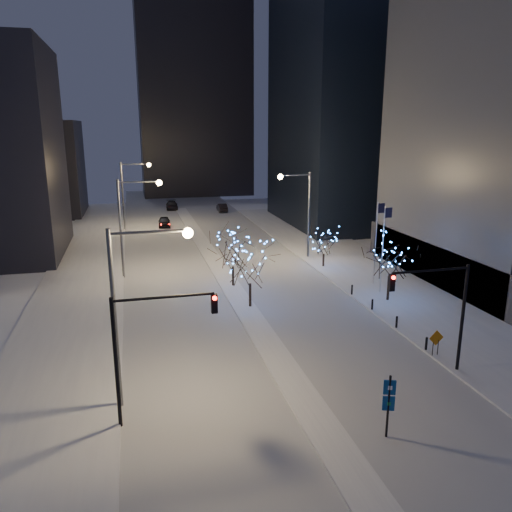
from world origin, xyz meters
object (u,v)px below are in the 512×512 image
object	(u,v)px
holiday_tree_median_far	(233,250)
holiday_tree_plaza_far	(324,242)
car_far	(172,205)
street_lamp_w_mid	(131,214)
street_lamp_w_far	(130,186)
traffic_signal_east	(442,302)
street_lamp_east	(302,204)
holiday_tree_plaza_near	(390,257)
traffic_signal_west	(147,337)
car_mid	(222,208)
holiday_tree_median_near	(250,263)
wayfinding_sign	(389,400)
street_lamp_w_near	(134,293)
car_near	(164,222)
construction_sign	(436,340)

from	to	relation	value
holiday_tree_median_far	holiday_tree_plaza_far	size ratio (longest dim) A/B	1.22
car_far	holiday_tree_median_far	xyz separation A→B (m)	(1.77, -48.62, 2.93)
street_lamp_w_mid	street_lamp_w_far	xyz separation A→B (m)	(0.00, 25.00, 0.00)
traffic_signal_east	holiday_tree_plaza_far	distance (m)	24.75
street_lamp_w_far	traffic_signal_east	world-z (taller)	street_lamp_w_far
street_lamp_east	holiday_tree_plaza_near	size ratio (longest dim) A/B	1.67
street_lamp_east	traffic_signal_west	distance (m)	35.30
car_mid	holiday_tree_median_near	bearing A→B (deg)	83.83
street_lamp_east	holiday_tree_median_far	bearing A→B (deg)	-138.44
street_lamp_w_mid	car_mid	xyz separation A→B (m)	(16.06, 38.17, -5.78)
wayfinding_sign	holiday_tree_median_far	bearing A→B (deg)	115.35
street_lamp_w_near	traffic_signal_west	bearing A→B (deg)	-76.04
car_far	holiday_tree_plaza_far	bearing A→B (deg)	-71.02
car_near	holiday_tree_plaza_near	bearing A→B (deg)	-63.71
holiday_tree_plaza_near	traffic_signal_west	bearing A→B (deg)	-146.60
street_lamp_w_far	traffic_signal_east	size ratio (longest dim) A/B	1.43
holiday_tree_median_far	construction_sign	world-z (taller)	holiday_tree_median_far
traffic_signal_west	street_lamp_w_mid	bearing A→B (deg)	91.06
street_lamp_w_far	traffic_signal_west	size ratio (longest dim) A/B	1.43
car_far	holiday_tree_median_far	size ratio (longest dim) A/B	0.92
street_lamp_east	holiday_tree_median_near	xyz separation A→B (m)	(-9.58, -14.74, -2.52)
street_lamp_w_far	holiday_tree_median_near	distance (m)	38.02
holiday_tree_median_near	construction_sign	size ratio (longest dim) A/B	3.48
street_lamp_w_mid	car_mid	size ratio (longest dim) A/B	2.29
street_lamp_w_far	car_far	distance (m)	20.20
wayfinding_sign	holiday_tree_plaza_far	bearing A→B (deg)	93.82
construction_sign	traffic_signal_west	bearing A→B (deg)	-173.06
street_lamp_w_mid	wayfinding_sign	distance (m)	33.61
street_lamp_w_mid	street_lamp_w_far	size ratio (longest dim) A/B	1.00
construction_sign	car_mid	bearing A→B (deg)	90.46
street_lamp_w_near	street_lamp_east	xyz separation A→B (m)	(19.02, 28.00, -0.05)
holiday_tree_plaza_far	wayfinding_sign	xyz separation A→B (m)	(-8.38, -29.74, -0.77)
car_mid	street_lamp_w_far	bearing A→B (deg)	40.74
street_lamp_w_near	holiday_tree_median_far	bearing A→B (deg)	64.54
street_lamp_w_far	street_lamp_east	bearing A→B (deg)	-49.15
street_lamp_w_mid	holiday_tree_median_near	xyz separation A→B (m)	(9.44, -11.74, -2.57)
holiday_tree_plaza_near	construction_sign	size ratio (longest dim) A/B	3.35
car_far	traffic_signal_east	bearing A→B (deg)	-78.41
street_lamp_east	car_near	size ratio (longest dim) A/B	2.28
street_lamp_w_mid	car_near	world-z (taller)	street_lamp_w_mid
street_lamp_w_near	holiday_tree_plaza_near	distance (m)	24.80
holiday_tree_plaza_far	street_lamp_w_far	bearing A→B (deg)	127.31
street_lamp_w_near	street_lamp_w_mid	size ratio (longest dim) A/B	1.00
street_lamp_w_far	construction_sign	world-z (taller)	street_lamp_w_far
street_lamp_w_far	holiday_tree_median_near	size ratio (longest dim) A/B	1.61
traffic_signal_east	holiday_tree_plaza_near	size ratio (longest dim) A/B	1.17
wayfinding_sign	construction_sign	world-z (taller)	wayfinding_sign
holiday_tree_median_near	construction_sign	xyz separation A→B (m)	(9.80, -12.16, -2.70)
holiday_tree_median_far	car_far	bearing A→B (deg)	92.09
traffic_signal_east	traffic_signal_west	bearing A→B (deg)	-176.71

